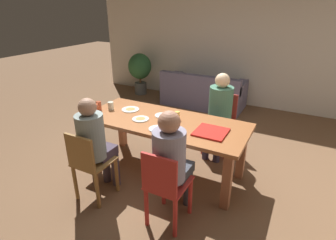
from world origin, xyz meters
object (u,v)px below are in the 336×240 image
chair_1 (90,164)px  person_2 (172,158)px  person_0 (219,108)px  drinking_glass_3 (96,109)px  person_1 (95,140)px  couch (203,94)px  chair_2 (165,187)px  drinking_glass_2 (177,115)px  plate_2 (157,129)px  drinking_glass_0 (111,106)px  dining_table (164,128)px  pizza_box_0 (211,132)px  plate_0 (130,109)px  plate_1 (163,115)px  potted_plant (140,69)px  plate_3 (141,119)px  chair_0 (221,121)px  drinking_glass_1 (99,106)px

chair_1 → person_2: bearing=10.6°
person_0 → drinking_glass_3: (-1.39, -1.05, 0.10)m
person_1 → couch: bearing=89.9°
chair_2 → drinking_glass_2: 1.09m
plate_2 → drinking_glass_0: 0.95m
dining_table → pizza_box_0: size_ratio=5.90×
drinking_glass_0 → plate_0: bearing=23.9°
plate_1 → potted_plant: (-2.09, 2.63, -0.13)m
plate_3 → pizza_box_0: bearing=3.3°
chair_0 → drinking_glass_3: drinking_glass_3 is taller
dining_table → person_1: (-0.47, -0.78, 0.08)m
chair_0 → plate_1: bearing=-125.5°
person_0 → plate_2: bearing=-111.7°
person_1 → drinking_glass_0: (-0.38, 0.77, 0.09)m
chair_0 → plate_3: size_ratio=4.15×
person_1 → drinking_glass_2: size_ratio=11.79×
chair_1 → person_2: person_2 is taller
person_1 → drinking_glass_0: person_1 is taller
pizza_box_0 → plate_0: 1.26m
chair_1 → person_2: 1.00m
person_0 → pizza_box_0: person_0 is taller
dining_table → drinking_glass_3: 0.97m
chair_1 → drinking_glass_3: (-0.44, 0.66, 0.36)m
drinking_glass_2 → dining_table: bearing=-138.0°
drinking_glass_0 → drinking_glass_2: size_ratio=1.06×
plate_3 → drinking_glass_0: 0.58m
chair_0 → chair_2: 1.78m
chair_1 → couch: chair_1 is taller
drinking_glass_0 → person_0: bearing=31.2°
chair_0 → plate_2: chair_0 is taller
chair_2 → chair_1: bearing=-177.3°
plate_1 → plate_2: bearing=-69.7°
chair_2 → plate_1: chair_2 is taller
plate_0 → plate_3: bearing=-34.9°
chair_0 → drinking_glass_1: bearing=-144.8°
dining_table → drinking_glass_2: size_ratio=20.39×
person_2 → drinking_glass_1: size_ratio=9.76×
chair_1 → drinking_glass_2: size_ratio=8.37×
plate_2 → plate_3: bearing=155.2°
plate_2 → drinking_glass_2: drinking_glass_2 is taller
pizza_box_0 → plate_1: 0.77m
person_0 → chair_1: size_ratio=1.42×
plate_1 → drinking_glass_0: size_ratio=1.86×
potted_plant → drinking_glass_3: bearing=-67.0°
chair_0 → plate_0: (-1.08, -0.82, 0.29)m
chair_2 → pizza_box_0: bearing=77.8°
pizza_box_0 → chair_0: bearing=100.0°
person_0 → drinking_glass_2: person_0 is taller
chair_1 → person_1: bearing=90.0°
person_1 → drinking_glass_0: bearing=116.5°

